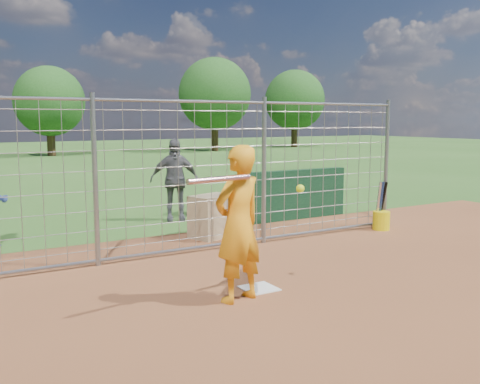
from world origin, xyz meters
TOP-DOWN VIEW (x-y plane):
  - ground at (0.00, 0.00)m, footprint 100.00×100.00m
  - infield_dirt at (0.00, -3.00)m, footprint 18.00×18.00m
  - home_plate at (0.00, -0.20)m, footprint 0.43×0.43m
  - dugout_wall at (3.40, 3.60)m, footprint 2.60×0.20m
  - batter at (-0.46, -0.45)m, footprint 0.79×0.61m
  - bystander_b at (1.00, 4.81)m, footprint 1.14×0.78m
  - equipment_bin at (0.93, 2.88)m, footprint 0.93×0.77m
  - equipment_in_play at (-0.56, -0.67)m, footprint 1.64×0.20m
  - bucket_with_bats at (4.17, 1.76)m, footprint 0.34×0.34m
  - backstop_fence at (0.00, 2.00)m, footprint 9.08×0.08m
  - tree_line at (3.13, 28.13)m, footprint 44.66×6.72m

SIDE VIEW (x-z plane):
  - ground at x=0.00m, z-range 0.00..0.00m
  - infield_dirt at x=0.00m, z-range 0.01..0.01m
  - home_plate at x=0.00m, z-range 0.00..0.02m
  - bucket_with_bats at x=4.17m, z-range -0.24..0.73m
  - equipment_bin at x=0.93m, z-range 0.00..0.80m
  - dugout_wall at x=3.40m, z-range 0.00..1.10m
  - bystander_b at x=1.00m, z-range 0.00..1.80m
  - batter at x=-0.46m, z-range 0.00..1.91m
  - backstop_fence at x=0.00m, z-range -0.04..2.56m
  - equipment_in_play at x=-0.56m, z-range 1.37..1.64m
  - tree_line at x=3.13m, z-range 0.47..6.95m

